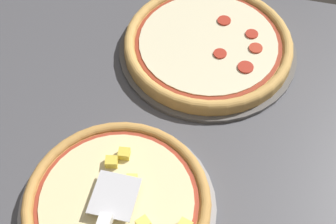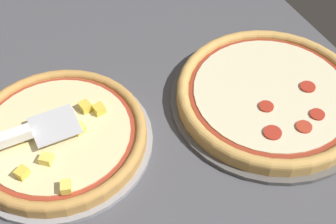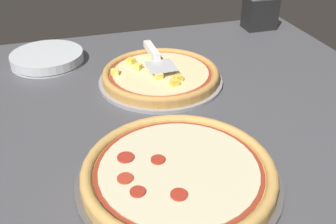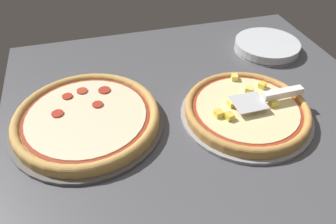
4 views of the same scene
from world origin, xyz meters
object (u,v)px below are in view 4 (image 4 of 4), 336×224
pizza_front (247,109)px  pizza_back (87,117)px  serving_spatula (275,95)px  plate_stack (267,46)px

pizza_front → pizza_back: 43.11cm
pizza_front → pizza_back: pizza_front is taller
pizza_back → serving_spatula: (-8.34, -50.04, 3.08)cm
pizza_back → plate_stack: 69.37cm
pizza_front → serving_spatula: (-0.09, -7.72, 3.19)cm
pizza_front → plate_stack: pizza_front is taller
pizza_back → serving_spatula: serving_spatula is taller
pizza_front → plate_stack: bearing=-36.7°
pizza_back → serving_spatula: bearing=-99.5°
pizza_back → serving_spatula: 50.82cm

